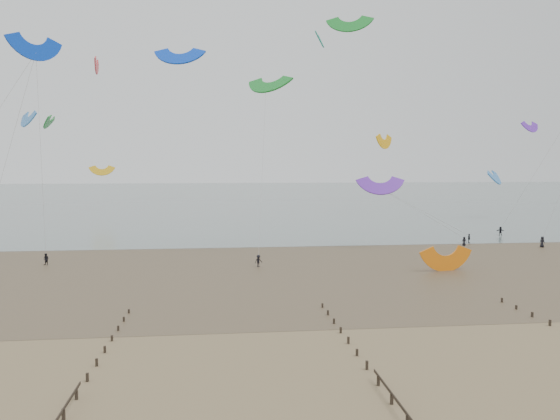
% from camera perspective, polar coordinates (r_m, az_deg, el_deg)
% --- Properties ---
extents(ground, '(500.00, 500.00, 0.00)m').
position_cam_1_polar(ground, '(40.89, 2.01, -14.65)').
color(ground, brown).
rests_on(ground, ground).
extents(sea_and_shore, '(500.00, 665.00, 0.03)m').
position_cam_1_polar(sea_and_shore, '(73.82, -5.04, -5.81)').
color(sea_and_shore, '#475654').
rests_on(sea_and_shore, ground).
extents(kitesurfers, '(114.06, 27.52, 1.80)m').
position_cam_1_polar(kitesurfers, '(90.52, 11.89, -3.40)').
color(kitesurfers, black).
rests_on(kitesurfers, ground).
extents(grounded_kite, '(6.86, 5.75, 3.38)m').
position_cam_1_polar(grounded_kite, '(73.23, 16.95, -6.10)').
color(grounded_kite, orange).
rests_on(grounded_kite, ground).
extents(kites_airborne, '(241.07, 106.69, 41.60)m').
position_cam_1_polar(kites_airborne, '(128.69, -8.59, 8.73)').
color(kites_airborne, red).
rests_on(kites_airborne, ground).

